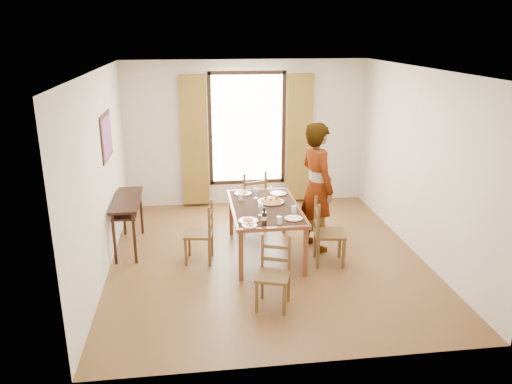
{
  "coord_description": "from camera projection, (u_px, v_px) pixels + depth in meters",
  "views": [
    {
      "loc": [
        -1.02,
        -6.64,
        3.2
      ],
      "look_at": [
        -0.15,
        0.05,
        1.0
      ],
      "focal_mm": 35.0,
      "sensor_mm": 36.0,
      "label": 1
    }
  ],
  "objects": [
    {
      "name": "wine_bottle",
      "position": [
        264.0,
        216.0,
        6.51
      ],
      "size": [
        0.07,
        0.07,
        0.25
      ],
      "primitive_type": null,
      "color": "black",
      "rests_on": "dining_table"
    },
    {
      "name": "pasta_platter",
      "position": [
        271.0,
        199.0,
        7.39
      ],
      "size": [
        0.4,
        0.4,
        0.1
      ],
      "primitive_type": null,
      "color": "#C34119",
      "rests_on": "dining_table"
    },
    {
      "name": "plate_se",
      "position": [
        294.0,
        217.0,
        6.75
      ],
      "size": [
        0.27,
        0.27,
        0.05
      ],
      "primitive_type": null,
      "color": "silver",
      "rests_on": "dining_table"
    },
    {
      "name": "plate_ne",
      "position": [
        278.0,
        192.0,
        7.78
      ],
      "size": [
        0.27,
        0.27,
        0.05
      ],
      "primitive_type": null,
      "color": "silver",
      "rests_on": "dining_table"
    },
    {
      "name": "caprese_plate",
      "position": [
        250.0,
        225.0,
        6.52
      ],
      "size": [
        0.2,
        0.2,
        0.04
      ],
      "primitive_type": null,
      "color": "silver",
      "rests_on": "dining_table"
    },
    {
      "name": "chair_south",
      "position": [
        274.0,
        275.0,
        5.96
      ],
      "size": [
        0.49,
        0.49,
        0.87
      ],
      "rotation": [
        0.0,
        0.0,
        -0.34
      ],
      "color": "brown",
      "rests_on": "ground"
    },
    {
      "name": "tumbler_b",
      "position": [
        241.0,
        197.0,
        7.5
      ],
      "size": [
        0.07,
        0.07,
        0.1
      ],
      "primitive_type": "cylinder",
      "color": "silver",
      "rests_on": "dining_table"
    },
    {
      "name": "wine_glass_b",
      "position": [
        271.0,
        192.0,
        7.6
      ],
      "size": [
        0.08,
        0.08,
        0.18
      ],
      "primitive_type": null,
      "color": "white",
      "rests_on": "dining_table"
    },
    {
      "name": "man",
      "position": [
        317.0,
        187.0,
        7.42
      ],
      "size": [
        0.97,
        0.86,
        1.94
      ],
      "primitive_type": "imported",
      "rotation": [
        0.0,
        0.0,
        1.87
      ],
      "color": "#9C9DA4",
      "rests_on": "ground"
    },
    {
      "name": "console_table",
      "position": [
        127.0,
        206.0,
        7.48
      ],
      "size": [
        0.38,
        1.2,
        0.8
      ],
      "color": "black",
      "rests_on": "ground"
    },
    {
      "name": "tumbler_a",
      "position": [
        294.0,
        209.0,
        6.98
      ],
      "size": [
        0.07,
        0.07,
        0.1
      ],
      "primitive_type": "cylinder",
      "color": "silver",
      "rests_on": "dining_table"
    },
    {
      "name": "plate_nw",
      "position": [
        243.0,
        192.0,
        7.78
      ],
      "size": [
        0.27,
        0.27,
        0.05
      ],
      "primitive_type": null,
      "color": "silver",
      "rests_on": "dining_table"
    },
    {
      "name": "room_shell",
      "position": [
        265.0,
        153.0,
        7.02
      ],
      "size": [
        4.6,
        5.1,
        2.74
      ],
      "color": "beige",
      "rests_on": "ground"
    },
    {
      "name": "wine_glass_a",
      "position": [
        260.0,
        209.0,
        6.86
      ],
      "size": [
        0.08,
        0.08,
        0.18
      ],
      "primitive_type": null,
      "color": "white",
      "rests_on": "dining_table"
    },
    {
      "name": "chair_west",
      "position": [
        201.0,
        234.0,
        7.14
      ],
      "size": [
        0.45,
        0.45,
        0.88
      ],
      "rotation": [
        0.0,
        0.0,
        -1.72
      ],
      "color": "brown",
      "rests_on": "ground"
    },
    {
      "name": "wine_glass_c",
      "position": [
        256.0,
        193.0,
        7.56
      ],
      "size": [
        0.08,
        0.08,
        0.18
      ],
      "primitive_type": null,
      "color": "white",
      "rests_on": "dining_table"
    },
    {
      "name": "tumbler_c",
      "position": [
        279.0,
        220.0,
        6.58
      ],
      "size": [
        0.07,
        0.07,
        0.1
      ],
      "primitive_type": "cylinder",
      "color": "silver",
      "rests_on": "dining_table"
    },
    {
      "name": "plate_sw",
      "position": [
        248.0,
        220.0,
        6.67
      ],
      "size": [
        0.27,
        0.27,
        0.05
      ],
      "primitive_type": null,
      "color": "silver",
      "rests_on": "dining_table"
    },
    {
      "name": "dining_table",
      "position": [
        265.0,
        210.0,
        7.29
      ],
      "size": [
        0.99,
        1.7,
        0.76
      ],
      "color": "brown",
      "rests_on": "ground"
    },
    {
      "name": "chair_north",
      "position": [
        252.0,
        200.0,
        8.41
      ],
      "size": [
        0.53,
        0.53,
        0.99
      ],
      "rotation": [
        0.0,
        0.0,
        3.38
      ],
      "color": "brown",
      "rests_on": "ground"
    },
    {
      "name": "chair_east",
      "position": [
        327.0,
        234.0,
        7.06
      ],
      "size": [
        0.47,
        0.47,
        0.95
      ],
      "rotation": [
        0.0,
        0.0,
        1.44
      ],
      "color": "brown",
      "rests_on": "ground"
    },
    {
      "name": "ground",
      "position": [
        266.0,
        257.0,
        7.38
      ],
      "size": [
        5.0,
        5.0,
        0.0
      ],
      "primitive_type": "plane",
      "color": "#482B16",
      "rests_on": "ground"
    }
  ]
}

